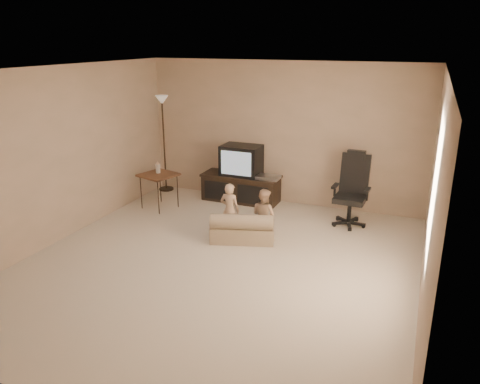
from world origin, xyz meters
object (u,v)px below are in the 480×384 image
at_px(tv_stand, 241,178).
at_px(toddler_right, 264,215).
at_px(child_sofa, 242,229).
at_px(toddler_left, 230,210).
at_px(side_table, 158,175).
at_px(office_chair, 351,199).
at_px(floor_lamp, 163,122).

relative_size(tv_stand, toddler_right, 1.84).
xyz_separation_m(tv_stand, child_sofa, (0.68, -1.65, -0.25)).
xyz_separation_m(tv_stand, toddler_left, (0.44, -1.57, -0.01)).
relative_size(side_table, toddler_left, 1.00).
bearing_deg(child_sofa, office_chair, 25.66).
bearing_deg(toddler_left, floor_lamp, -36.61).
bearing_deg(tv_stand, office_chair, -10.52).
height_order(child_sofa, toddler_left, toddler_left).
height_order(tv_stand, toddler_left, tv_stand).
height_order(child_sofa, toddler_right, toddler_right).
bearing_deg(child_sofa, floor_lamp, 126.24).
relative_size(floor_lamp, toddler_left, 2.21).
bearing_deg(tv_stand, toddler_right, -57.10).
bearing_deg(toddler_left, side_table, -21.17).
bearing_deg(child_sofa, toddler_left, 143.33).
xyz_separation_m(floor_lamp, toddler_left, (2.07, -1.63, -0.92)).
xyz_separation_m(tv_stand, side_table, (-1.19, -0.88, 0.17)).
relative_size(side_table, floor_lamp, 0.46).
relative_size(side_table, child_sofa, 0.81).
bearing_deg(side_table, toddler_right, -16.23).
height_order(office_chair, toddler_right, office_chair).
distance_m(office_chair, toddler_left, 1.98).
relative_size(office_chair, side_table, 1.41).
height_order(floor_lamp, toddler_left, floor_lamp).
bearing_deg(side_table, toddler_left, -22.76).
distance_m(floor_lamp, toddler_left, 2.79).
height_order(tv_stand, side_table, tv_stand).
bearing_deg(toddler_right, floor_lamp, -9.12).
xyz_separation_m(side_table, toddler_right, (2.15, -0.63, -0.20)).
height_order(side_table, toddler_right, side_table).
bearing_deg(tv_stand, child_sofa, -67.18).
relative_size(toddler_left, toddler_right, 1.05).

